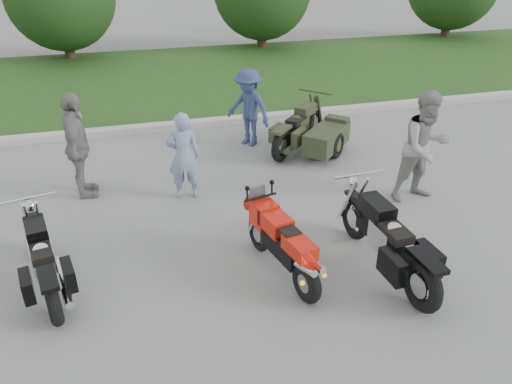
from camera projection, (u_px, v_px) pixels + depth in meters
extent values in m
plane|color=gray|center=(246.00, 279.00, 6.86)|extent=(80.00, 80.00, 0.00)
cube|color=#B5B1AA|center=(185.00, 125.00, 11.93)|extent=(60.00, 0.30, 0.15)
cube|color=#3A6021|center=(167.00, 79.00, 15.46)|extent=(60.00, 8.00, 0.14)
cylinder|color=#3F2B1C|center=(69.00, 45.00, 17.37)|extent=(0.36, 0.36, 1.20)
cylinder|color=#3F2B1C|center=(262.00, 34.00, 18.96)|extent=(0.36, 0.36, 1.20)
cylinder|color=#3F2B1C|center=(446.00, 25.00, 20.79)|extent=(0.36, 0.36, 1.20)
torus|color=black|center=(307.00, 283.00, 6.36)|extent=(0.29, 0.58, 0.55)
torus|color=black|center=(259.00, 234.00, 7.37)|extent=(0.22, 0.55, 0.54)
cube|color=black|center=(283.00, 245.00, 6.72)|extent=(0.42, 0.84, 0.31)
cube|color=red|center=(276.00, 223.00, 6.77)|extent=(0.41, 0.55, 0.23)
cube|color=red|center=(300.00, 247.00, 6.31)|extent=(0.37, 0.54, 0.20)
cube|color=black|center=(288.00, 232.00, 6.50)|extent=(0.30, 0.36, 0.09)
cube|color=red|center=(264.00, 214.00, 7.04)|extent=(0.38, 0.42, 0.36)
cylinder|color=silver|center=(306.00, 269.00, 6.16)|extent=(0.19, 0.43, 0.19)
cylinder|color=silver|center=(314.00, 266.00, 6.21)|extent=(0.19, 0.43, 0.19)
torus|color=black|center=(53.00, 301.00, 5.99)|extent=(0.29, 0.65, 0.63)
torus|color=black|center=(38.00, 239.00, 7.20)|extent=(0.24, 0.61, 0.60)
cube|color=black|center=(44.00, 262.00, 6.55)|extent=(0.44, 1.14, 0.13)
cube|color=silver|center=(43.00, 257.00, 6.52)|extent=(0.36, 0.47, 0.33)
cube|color=black|center=(36.00, 230.00, 6.61)|extent=(0.37, 0.56, 0.21)
cube|color=black|center=(41.00, 252.00, 6.33)|extent=(0.36, 0.51, 0.11)
cube|color=black|center=(48.00, 279.00, 5.83)|extent=(0.31, 0.55, 0.06)
cylinder|color=silver|center=(63.00, 280.00, 6.43)|extent=(0.31, 1.02, 0.09)
torus|color=black|center=(422.00, 285.00, 6.19)|extent=(0.22, 0.72, 0.71)
torus|color=black|center=(354.00, 218.00, 7.63)|extent=(0.17, 0.68, 0.67)
cube|color=black|center=(386.00, 243.00, 6.87)|extent=(0.31, 1.27, 0.15)
cube|color=silver|center=(386.00, 238.00, 6.83)|extent=(0.34, 0.49, 0.37)
cube|color=black|center=(377.00, 208.00, 6.95)|extent=(0.33, 0.59, 0.23)
cube|color=black|center=(395.00, 232.00, 6.61)|extent=(0.33, 0.54, 0.13)
cube|color=black|center=(427.00, 261.00, 6.01)|extent=(0.27, 0.59, 0.06)
cylinder|color=silver|center=(411.00, 264.00, 6.68)|extent=(0.18, 1.16, 0.10)
torus|color=black|center=(281.00, 146.00, 10.11)|extent=(0.59, 0.59, 0.67)
torus|color=black|center=(314.00, 122.00, 11.37)|extent=(0.53, 0.53, 0.63)
cube|color=black|center=(299.00, 130.00, 10.70)|extent=(0.99, 0.99, 0.14)
cube|color=#2F361F|center=(299.00, 126.00, 10.66)|extent=(0.52, 0.52, 0.35)
cube|color=#2F361F|center=(305.00, 110.00, 10.76)|extent=(0.58, 0.58, 0.22)
cube|color=black|center=(296.00, 120.00, 10.46)|extent=(0.54, 0.54, 0.12)
cube|color=#2F361F|center=(282.00, 130.00, 9.95)|extent=(0.54, 0.54, 0.06)
cylinder|color=#2F361F|center=(299.00, 143.00, 10.42)|extent=(0.84, 0.84, 0.10)
cube|color=#2F361F|center=(327.00, 138.00, 10.33)|extent=(1.29, 1.29, 0.44)
torus|color=black|center=(337.00, 146.00, 10.28)|extent=(0.47, 0.48, 0.55)
imported|color=#8492B3|center=(184.00, 156.00, 8.57)|extent=(0.61, 0.44, 1.58)
imported|color=gray|center=(425.00, 147.00, 8.44)|extent=(1.02, 0.83, 1.95)
imported|color=navy|center=(248.00, 108.00, 10.67)|extent=(1.15, 1.24, 1.68)
imported|color=gray|center=(78.00, 146.00, 8.54)|extent=(0.46, 1.11, 1.89)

